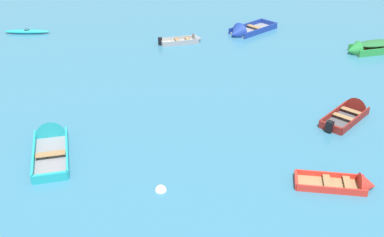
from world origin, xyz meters
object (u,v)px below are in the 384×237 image
(kayak_turquoise_back_row_right, at_px, (27,32))
(rowboat_turquoise_midfield_right, at_px, (51,139))
(rowboat_deep_blue_far_back, at_px, (243,32))
(rowboat_red_far_right, at_px, (353,185))
(rowboat_maroon_center, at_px, (352,111))
(mooring_buoy_outer_edge, at_px, (161,190))
(rowboat_green_near_left, at_px, (368,48))
(rowboat_grey_cluster_inner, at_px, (188,40))

(kayak_turquoise_back_row_right, bearing_deg, rowboat_turquoise_midfield_right, -67.53)
(rowboat_deep_blue_far_back, bearing_deg, rowboat_turquoise_midfield_right, -121.35)
(rowboat_turquoise_midfield_right, bearing_deg, rowboat_red_far_right, -12.78)
(rowboat_red_far_right, xyz_separation_m, rowboat_turquoise_midfield_right, (-13.09, 2.97, 0.04))
(rowboat_maroon_center, relative_size, rowboat_turquoise_midfield_right, 0.74)
(rowboat_red_far_right, distance_m, mooring_buoy_outer_edge, 7.68)
(rowboat_maroon_center, height_order, rowboat_red_far_right, rowboat_maroon_center)
(rowboat_turquoise_midfield_right, bearing_deg, rowboat_green_near_left, 34.78)
(rowboat_maroon_center, height_order, kayak_turquoise_back_row_right, rowboat_maroon_center)
(rowboat_green_near_left, xyz_separation_m, mooring_buoy_outer_edge, (-12.51, -15.92, -0.35))
(rowboat_maroon_center, bearing_deg, rowboat_red_far_right, -103.74)
(rowboat_green_near_left, xyz_separation_m, rowboat_grey_cluster_inner, (-12.22, 1.55, -0.19))
(rowboat_maroon_center, relative_size, kayak_turquoise_back_row_right, 1.01)
(rowboat_deep_blue_far_back, xyz_separation_m, rowboat_turquoise_midfield_right, (-9.68, -15.89, -0.01))
(rowboat_deep_blue_far_back, bearing_deg, kayak_turquoise_back_row_right, -178.65)
(rowboat_green_near_left, xyz_separation_m, rowboat_deep_blue_far_back, (-8.26, 3.42, -0.16))
(rowboat_maroon_center, bearing_deg, kayak_turquoise_back_row_right, 150.07)
(rowboat_maroon_center, relative_size, rowboat_red_far_right, 1.05)
(kayak_turquoise_back_row_right, bearing_deg, mooring_buoy_outer_edge, -58.02)
(rowboat_green_near_left, xyz_separation_m, rowboat_red_far_right, (-4.85, -15.43, -0.21))
(rowboat_turquoise_midfield_right, bearing_deg, rowboat_deep_blue_far_back, 58.65)
(rowboat_maroon_center, xyz_separation_m, mooring_buoy_outer_edge, (-9.22, -6.84, -0.18))
(kayak_turquoise_back_row_right, relative_size, rowboat_turquoise_midfield_right, 0.73)
(rowboat_green_near_left, relative_size, mooring_buoy_outer_edge, 8.79)
(rowboat_deep_blue_far_back, xyz_separation_m, rowboat_maroon_center, (4.97, -12.50, -0.01))
(rowboat_deep_blue_far_back, relative_size, rowboat_grey_cluster_inner, 1.30)
(rowboat_red_far_right, distance_m, rowboat_turquoise_midfield_right, 13.42)
(rowboat_turquoise_midfield_right, bearing_deg, kayak_turquoise_back_row_right, 112.47)
(rowboat_green_near_left, distance_m, mooring_buoy_outer_edge, 20.25)
(kayak_turquoise_back_row_right, height_order, rowboat_red_far_right, rowboat_red_far_right)
(rowboat_green_near_left, height_order, rowboat_deep_blue_far_back, rowboat_deep_blue_far_back)
(kayak_turquoise_back_row_right, height_order, rowboat_turquoise_midfield_right, rowboat_turquoise_midfield_right)
(rowboat_turquoise_midfield_right, xyz_separation_m, mooring_buoy_outer_edge, (5.43, -3.46, -0.18))
(rowboat_grey_cluster_inner, bearing_deg, rowboat_maroon_center, -49.97)
(rowboat_red_far_right, height_order, rowboat_grey_cluster_inner, rowboat_red_far_right)
(rowboat_deep_blue_far_back, bearing_deg, mooring_buoy_outer_edge, -102.39)
(rowboat_deep_blue_far_back, bearing_deg, rowboat_maroon_center, -68.33)
(kayak_turquoise_back_row_right, bearing_deg, rowboat_grey_cluster_inner, -7.03)
(rowboat_green_near_left, bearing_deg, rowboat_deep_blue_far_back, 157.49)
(rowboat_deep_blue_far_back, bearing_deg, rowboat_red_far_right, -79.74)
(rowboat_red_far_right, relative_size, rowboat_turquoise_midfield_right, 0.70)
(kayak_turquoise_back_row_right, distance_m, rowboat_turquoise_midfield_right, 16.78)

